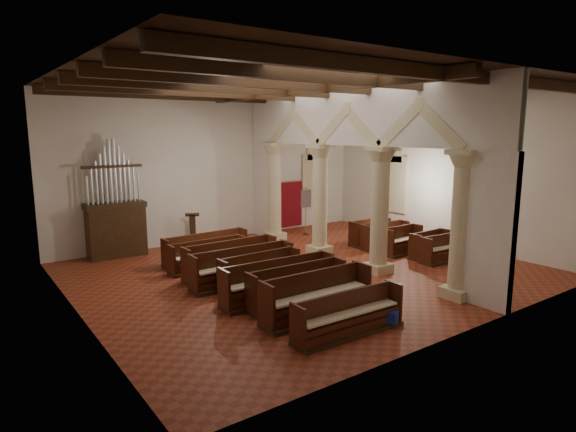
# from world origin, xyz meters

# --- Properties ---
(floor) EXTENTS (14.00, 14.00, 0.00)m
(floor) POSITION_xyz_m (0.00, 0.00, 0.00)
(floor) COLOR maroon
(floor) RESTS_ON ground
(ceiling) EXTENTS (14.00, 14.00, 0.00)m
(ceiling) POSITION_xyz_m (0.00, 0.00, 6.00)
(ceiling) COLOR #342311
(ceiling) RESTS_ON wall_back
(wall_back) EXTENTS (14.00, 0.02, 6.00)m
(wall_back) POSITION_xyz_m (0.00, 6.00, 3.00)
(wall_back) COLOR silver
(wall_back) RESTS_ON floor
(wall_front) EXTENTS (14.00, 0.02, 6.00)m
(wall_front) POSITION_xyz_m (0.00, -6.00, 3.00)
(wall_front) COLOR silver
(wall_front) RESTS_ON floor
(wall_left) EXTENTS (0.02, 12.00, 6.00)m
(wall_left) POSITION_xyz_m (-7.00, 0.00, 3.00)
(wall_left) COLOR silver
(wall_left) RESTS_ON floor
(wall_right) EXTENTS (0.02, 12.00, 6.00)m
(wall_right) POSITION_xyz_m (7.00, 0.00, 3.00)
(wall_right) COLOR silver
(wall_right) RESTS_ON floor
(ceiling_beams) EXTENTS (13.80, 11.80, 0.30)m
(ceiling_beams) POSITION_xyz_m (0.00, 0.00, 5.82)
(ceiling_beams) COLOR #382512
(ceiling_beams) RESTS_ON wall_back
(arcade) EXTENTS (0.90, 11.90, 6.00)m
(arcade) POSITION_xyz_m (1.80, 0.00, 3.56)
(arcade) COLOR beige
(arcade) RESTS_ON floor
(window_right_a) EXTENTS (0.03, 1.00, 2.20)m
(window_right_a) POSITION_xyz_m (6.98, -1.50, 2.20)
(window_right_a) COLOR #367B5A
(window_right_a) RESTS_ON wall_right
(window_right_b) EXTENTS (0.03, 1.00, 2.20)m
(window_right_b) POSITION_xyz_m (6.98, 2.50, 2.20)
(window_right_b) COLOR #367B5A
(window_right_b) RESTS_ON wall_right
(window_back) EXTENTS (1.00, 0.03, 2.20)m
(window_back) POSITION_xyz_m (5.00, 5.98, 2.20)
(window_back) COLOR #367B5A
(window_back) RESTS_ON wall_back
(pipe_organ) EXTENTS (2.10, 0.85, 4.40)m
(pipe_organ) POSITION_xyz_m (-4.50, 5.50, 1.37)
(pipe_organ) COLOR #382512
(pipe_organ) RESTS_ON floor
(lectern) EXTENTS (0.68, 0.73, 1.37)m
(lectern) POSITION_xyz_m (-1.50, 5.49, 0.57)
(lectern) COLOR #3B1B12
(lectern) RESTS_ON floor
(dossal_curtain) EXTENTS (1.80, 0.07, 2.17)m
(dossal_curtain) POSITION_xyz_m (3.50, 5.92, 1.17)
(dossal_curtain) COLOR maroon
(dossal_curtain) RESTS_ON floor
(processional_banner) EXTENTS (0.49, 0.62, 2.16)m
(processional_banner) POSITION_xyz_m (3.42, 4.43, 0.77)
(processional_banner) COLOR #382512
(processional_banner) RESTS_ON floor
(hymnal_box_a) EXTENTS (0.35, 0.33, 0.28)m
(hymnal_box_a) POSITION_xyz_m (-1.18, -4.84, 0.24)
(hymnal_box_a) COLOR navy
(hymnal_box_a) RESTS_ON floor
(hymnal_box_b) EXTENTS (0.37, 0.33, 0.31)m
(hymnal_box_b) POSITION_xyz_m (-0.17, -1.85, 0.25)
(hymnal_box_b) COLOR #16229C
(hymnal_box_b) RESTS_ON floor
(hymnal_box_c) EXTENTS (0.38, 0.32, 0.35)m
(hymnal_box_c) POSITION_xyz_m (-1.02, -0.37, 0.27)
(hymnal_box_c) COLOR navy
(hymnal_box_c) RESTS_ON floor
(tube_heater_a) EXTENTS (1.00, 0.11, 0.10)m
(tube_heater_a) POSITION_xyz_m (-1.92, -3.76, 0.16)
(tube_heater_a) COLOR silver
(tube_heater_a) RESTS_ON floor
(tube_heater_b) EXTENTS (1.02, 0.31, 0.10)m
(tube_heater_b) POSITION_xyz_m (-1.56, -3.27, 0.16)
(tube_heater_b) COLOR silver
(tube_heater_b) RESTS_ON floor
(nave_pew_0) EXTENTS (2.90, 0.73, 0.97)m
(nave_pew_0) POSITION_xyz_m (-2.30, -4.55, 0.32)
(nave_pew_0) COLOR #382512
(nave_pew_0) RESTS_ON floor
(nave_pew_1) EXTENTS (3.04, 0.79, 1.15)m
(nave_pew_1) POSITION_xyz_m (-2.26, -3.37, 0.38)
(nave_pew_1) COLOR #382512
(nave_pew_1) RESTS_ON floor
(nave_pew_2) EXTENTS (2.86, 0.78, 1.07)m
(nave_pew_2) POSITION_xyz_m (-2.13, -2.38, 0.35)
(nave_pew_2) COLOR #382512
(nave_pew_2) RESTS_ON floor
(nave_pew_3) EXTENTS (3.37, 0.86, 1.11)m
(nave_pew_3) POSITION_xyz_m (-2.30, -1.76, 0.37)
(nave_pew_3) COLOR #382512
(nave_pew_3) RESTS_ON floor
(nave_pew_4) EXTENTS (2.60, 0.78, 1.03)m
(nave_pew_4) POSITION_xyz_m (-2.17, -0.60, 0.34)
(nave_pew_4) COLOR #382512
(nave_pew_4) RESTS_ON floor
(nave_pew_5) EXTENTS (3.28, 0.77, 1.11)m
(nave_pew_5) POSITION_xyz_m (-2.39, -0.00, 0.37)
(nave_pew_5) COLOR #382512
(nave_pew_5) RESTS_ON floor
(nave_pew_6) EXTENTS (3.19, 0.87, 1.11)m
(nave_pew_6) POSITION_xyz_m (-2.26, 0.97, 0.37)
(nave_pew_6) COLOR #382512
(nave_pew_6) RESTS_ON floor
(nave_pew_7) EXTENTS (2.67, 0.74, 0.99)m
(nave_pew_7) POSITION_xyz_m (-2.54, 2.05, 0.33)
(nave_pew_7) COLOR #382512
(nave_pew_7) RESTS_ON floor
(nave_pew_8) EXTENTS (3.14, 0.85, 1.02)m
(nave_pew_8) POSITION_xyz_m (-2.19, 2.89, 0.34)
(nave_pew_8) COLOR #382512
(nave_pew_8) RESTS_ON floor
(aisle_pew_0) EXTENTS (1.91, 0.76, 0.96)m
(aisle_pew_0) POSITION_xyz_m (4.62, -1.95, 0.32)
(aisle_pew_0) COLOR #382512
(aisle_pew_0) RESTS_ON floor
(aisle_pew_1) EXTENTS (1.77, 0.68, 0.96)m
(aisle_pew_1) POSITION_xyz_m (4.72, -1.27, 0.32)
(aisle_pew_1) COLOR #382512
(aisle_pew_1) RESTS_ON floor
(aisle_pew_2) EXTENTS (1.75, 0.77, 1.04)m
(aisle_pew_2) POSITION_xyz_m (4.27, -0.35, 0.35)
(aisle_pew_2) COLOR #382512
(aisle_pew_2) RESTS_ON floor
(aisle_pew_3) EXTENTS (2.12, 0.82, 1.02)m
(aisle_pew_3) POSITION_xyz_m (4.41, 0.64, 0.34)
(aisle_pew_3) COLOR #382512
(aisle_pew_3) RESTS_ON floor
(aisle_pew_4) EXTENTS (1.91, 0.73, 1.01)m
(aisle_pew_4) POSITION_xyz_m (4.42, 1.46, 0.34)
(aisle_pew_4) COLOR #382512
(aisle_pew_4) RESTS_ON floor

